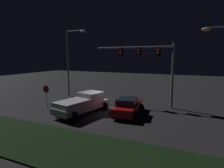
{
  "coord_description": "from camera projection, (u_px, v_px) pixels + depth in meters",
  "views": [
    {
      "loc": [
        7.7,
        -15.63,
        5.13
      ],
      "look_at": [
        -0.08,
        1.92,
        2.29
      ],
      "focal_mm": 29.65,
      "sensor_mm": 36.0,
      "label": 1
    }
  ],
  "objects": [
    {
      "name": "traffic_signal_gantry",
      "position": [
        148.0,
        59.0,
        18.87
      ],
      "size": [
        8.32,
        0.56,
        6.5
      ],
      "color": "slate",
      "rests_on": "ground_plane"
    },
    {
      "name": "pickup_truck",
      "position": [
        83.0,
        102.0,
        16.87
      ],
      "size": [
        3.62,
        5.7,
        1.8
      ],
      "rotation": [
        0.0,
        0.0,
        1.36
      ],
      "color": "#B7B7BC",
      "rests_on": "ground_plane"
    },
    {
      "name": "car_sedan",
      "position": [
        128.0,
        106.0,
        16.52
      ],
      "size": [
        2.76,
        4.55,
        1.51
      ],
      "rotation": [
        0.0,
        0.0,
        1.67
      ],
      "color": "maroon",
      "rests_on": "ground_plane"
    },
    {
      "name": "ground_plane",
      "position": [
        105.0,
        110.0,
        17.97
      ],
      "size": [
        80.0,
        80.0,
        0.0
      ],
      "primitive_type": "plane",
      "color": "black"
    },
    {
      "name": "grass_median",
      "position": [
        48.0,
        143.0,
        11.0
      ],
      "size": [
        24.25,
        4.39,
        0.1
      ],
      "primitive_type": "cube",
      "color": "black",
      "rests_on": "ground_plane"
    },
    {
      "name": "street_lamp_left",
      "position": [
        71.0,
        55.0,
        23.49
      ],
      "size": [
        2.85,
        0.44,
        8.44
      ],
      "color": "slate",
      "rests_on": "ground_plane"
    },
    {
      "name": "stop_sign",
      "position": [
        46.0,
        92.0,
        18.97
      ],
      "size": [
        0.76,
        0.08,
        2.23
      ],
      "color": "slate",
      "rests_on": "ground_plane"
    }
  ]
}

